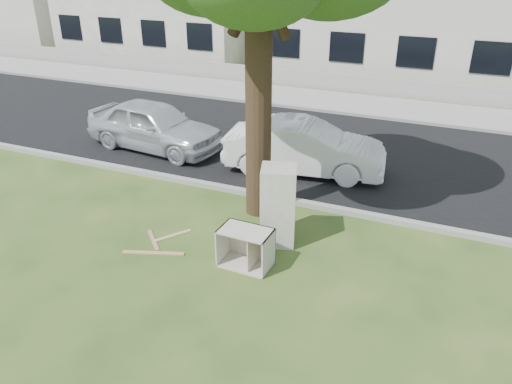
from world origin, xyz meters
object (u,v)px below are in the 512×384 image
at_px(fridge, 278,206).
at_px(car_left, 154,125).
at_px(car_center, 305,147).
at_px(cabinet, 246,248).

bearing_deg(fridge, car_left, 128.59).
bearing_deg(car_left, fridge, -117.81).
distance_m(fridge, car_center, 3.57).
bearing_deg(car_center, car_left, 83.13).
relative_size(fridge, cabinet, 1.70).
xyz_separation_m(cabinet, car_center, (-0.35, 4.51, 0.31)).
bearing_deg(fridge, car_center, 82.06).
bearing_deg(car_left, cabinet, -126.28).
distance_m(cabinet, car_center, 4.54).
height_order(cabinet, car_center, car_center).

